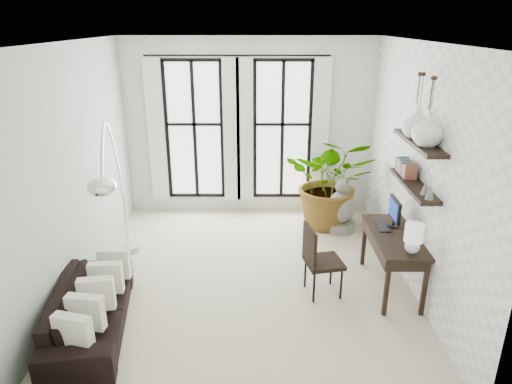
{
  "coord_description": "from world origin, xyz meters",
  "views": [
    {
      "loc": [
        0.15,
        -5.69,
        3.44
      ],
      "look_at": [
        0.13,
        0.3,
        1.18
      ],
      "focal_mm": 32.0,
      "sensor_mm": 36.0,
      "label": 1
    }
  ],
  "objects_px": {
    "desk": "(395,240)",
    "plant": "(331,181)",
    "sofa": "(90,309)",
    "desk_chair": "(318,257)",
    "buddha": "(341,209)",
    "arc_lamp": "(110,159)"
  },
  "relations": [
    {
      "from": "desk_chair",
      "to": "plant",
      "type": "bearing_deg",
      "value": 65.39
    },
    {
      "from": "buddha",
      "to": "arc_lamp",
      "type": "bearing_deg",
      "value": -152.0
    },
    {
      "from": "plant",
      "to": "arc_lamp",
      "type": "height_order",
      "value": "arc_lamp"
    },
    {
      "from": "desk_chair",
      "to": "buddha",
      "type": "distance_m",
      "value": 2.09
    },
    {
      "from": "arc_lamp",
      "to": "desk_chair",
      "type": "bearing_deg",
      "value": -5.01
    },
    {
      "from": "plant",
      "to": "arc_lamp",
      "type": "relative_size",
      "value": 0.72
    },
    {
      "from": "plant",
      "to": "desk",
      "type": "distance_m",
      "value": 2.15
    },
    {
      "from": "plant",
      "to": "desk",
      "type": "relative_size",
      "value": 1.22
    },
    {
      "from": "sofa",
      "to": "desk_chair",
      "type": "distance_m",
      "value": 2.86
    },
    {
      "from": "plant",
      "to": "sofa",
      "type": "bearing_deg",
      "value": -137.38
    },
    {
      "from": "desk",
      "to": "arc_lamp",
      "type": "relative_size",
      "value": 0.59
    },
    {
      "from": "desk",
      "to": "desk_chair",
      "type": "bearing_deg",
      "value": -174.49
    },
    {
      "from": "sofa",
      "to": "arc_lamp",
      "type": "relative_size",
      "value": 0.85
    },
    {
      "from": "arc_lamp",
      "to": "desk",
      "type": "bearing_deg",
      "value": -2.09
    },
    {
      "from": "plant",
      "to": "desk_chair",
      "type": "relative_size",
      "value": 1.7
    },
    {
      "from": "desk",
      "to": "plant",
      "type": "bearing_deg",
      "value": 104.02
    },
    {
      "from": "sofa",
      "to": "desk",
      "type": "relative_size",
      "value": 1.45
    },
    {
      "from": "arc_lamp",
      "to": "buddha",
      "type": "distance_m",
      "value": 3.99
    },
    {
      "from": "desk_chair",
      "to": "buddha",
      "type": "height_order",
      "value": "desk_chair"
    },
    {
      "from": "plant",
      "to": "buddha",
      "type": "height_order",
      "value": "plant"
    },
    {
      "from": "desk",
      "to": "sofa",
      "type": "bearing_deg",
      "value": -166.73
    },
    {
      "from": "sofa",
      "to": "desk_chair",
      "type": "relative_size",
      "value": 2.02
    }
  ]
}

